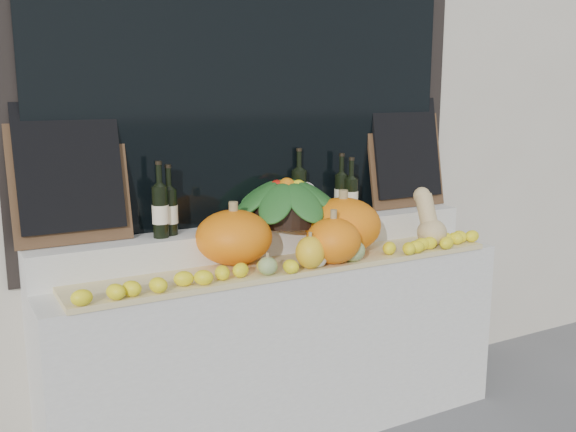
{
  "coord_description": "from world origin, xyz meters",
  "views": [
    {
      "loc": [
        -1.41,
        -1.13,
        1.71
      ],
      "look_at": [
        0.0,
        1.45,
        1.12
      ],
      "focal_mm": 40.0,
      "sensor_mm": 36.0,
      "label": 1
    }
  ],
  "objects": [
    {
      "name": "display_sill",
      "position": [
        0.0,
        1.52,
        0.44
      ],
      "size": [
        2.3,
        0.55,
        0.88
      ],
      "primitive_type": "cube",
      "color": "silver",
      "rests_on": "ground"
    },
    {
      "name": "rear_tier",
      "position": [
        0.0,
        1.68,
        0.96
      ],
      "size": [
        2.3,
        0.25,
        0.16
      ],
      "primitive_type": "cube",
      "color": "silver",
      "rests_on": "display_sill"
    },
    {
      "name": "straw_bedding",
      "position": [
        0.0,
        1.4,
        0.89
      ],
      "size": [
        2.1,
        0.32,
        0.02
      ],
      "primitive_type": "cube",
      "color": "tan",
      "rests_on": "display_sill"
    },
    {
      "name": "pumpkin_left",
      "position": [
        -0.25,
        1.52,
        1.03
      ],
      "size": [
        0.36,
        0.36,
        0.25
      ],
      "primitive_type": "ellipsoid",
      "rotation": [
        0.0,
        0.0,
        0.01
      ],
      "color": "orange",
      "rests_on": "straw_bedding"
    },
    {
      "name": "pumpkin_right",
      "position": [
        0.32,
        1.46,
        1.04
      ],
      "size": [
        0.46,
        0.46,
        0.27
      ],
      "primitive_type": "ellipsoid",
      "rotation": [
        0.0,
        0.0,
        0.26
      ],
      "color": "orange",
      "rests_on": "straw_bedding"
    },
    {
      "name": "pumpkin_center",
      "position": [
        0.16,
        1.31,
        1.01
      ],
      "size": [
        0.29,
        0.29,
        0.21
      ],
      "primitive_type": "ellipsoid",
      "rotation": [
        0.0,
        0.0,
        0.13
      ],
      "color": "orange",
      "rests_on": "straw_bedding"
    },
    {
      "name": "butternut_squash",
      "position": [
        0.8,
        1.37,
        1.03
      ],
      "size": [
        0.15,
        0.21,
        0.29
      ],
      "color": "#D1B37B",
      "rests_on": "straw_bedding"
    },
    {
      "name": "decorative_gourds",
      "position": [
        0.1,
        1.29,
        0.96
      ],
      "size": [
        0.56,
        0.14,
        0.17
      ],
      "color": "#336B20",
      "rests_on": "straw_bedding"
    },
    {
      "name": "lemon_heap",
      "position": [
        0.0,
        1.29,
        0.94
      ],
      "size": [
        2.2,
        0.16,
        0.06
      ],
      "primitive_type": null,
      "color": "yellow",
      "rests_on": "straw_bedding"
    },
    {
      "name": "produce_bowl",
      "position": [
        0.11,
        1.66,
        1.15
      ],
      "size": [
        0.63,
        0.63,
        0.24
      ],
      "color": "black",
      "rests_on": "rear_tier"
    },
    {
      "name": "wine_bottle_far_left",
      "position": [
        -0.55,
        1.64,
        1.16
      ],
      "size": [
        0.08,
        0.08,
        0.35
      ],
      "color": "black",
      "rests_on": "rear_tier"
    },
    {
      "name": "wine_bottle_near_left",
      "position": [
        -0.5,
        1.68,
        1.15
      ],
      "size": [
        0.08,
        0.08,
        0.33
      ],
      "color": "black",
      "rests_on": "rear_tier"
    },
    {
      "name": "wine_bottle_tall",
      "position": [
        0.22,
        1.74,
        1.17
      ],
      "size": [
        0.08,
        0.08,
        0.36
      ],
      "color": "black",
      "rests_on": "rear_tier"
    },
    {
      "name": "wine_bottle_near_right",
      "position": [
        0.46,
        1.7,
        1.15
      ],
      "size": [
        0.08,
        0.08,
        0.33
      ],
      "color": "black",
      "rests_on": "rear_tier"
    },
    {
      "name": "wine_bottle_far_right",
      "position": [
        0.49,
        1.66,
        1.14
      ],
      "size": [
        0.08,
        0.08,
        0.31
      ],
      "color": "black",
      "rests_on": "rear_tier"
    },
    {
      "name": "chalkboard_left",
      "position": [
        -0.92,
        1.74,
        1.36
      ],
      "size": [
        0.5,
        0.15,
        0.61
      ],
      "rotation": [
        -0.2,
        0.0,
        0.0
      ],
      "color": "#4C331E",
      "rests_on": "rear_tier"
    },
    {
      "name": "chalkboard_right",
      "position": [
        0.92,
        1.74,
        1.36
      ],
      "size": [
        0.5,
        0.15,
        0.61
      ],
      "rotation": [
        -0.2,
        0.0,
        0.0
      ],
      "color": "#4C331E",
      "rests_on": "rear_tier"
    }
  ]
}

